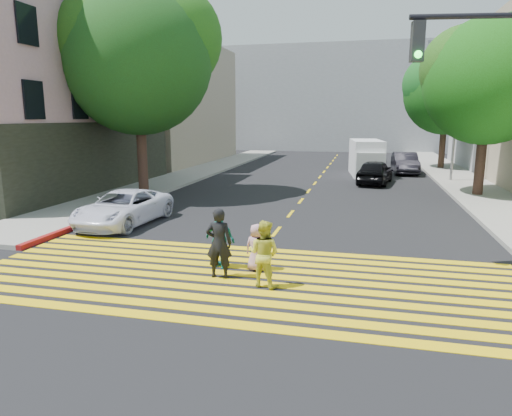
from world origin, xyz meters
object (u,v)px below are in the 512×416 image
at_px(silver_car, 369,154).
at_px(tree_left, 139,51).
at_px(pedestrian_child, 256,247).
at_px(white_sedan, 123,208).
at_px(dark_car_parked, 405,163).
at_px(dark_car_near, 375,172).
at_px(white_van, 366,159).
at_px(pedestrian_man, 219,243).
at_px(pedestrian_extra, 220,239).
at_px(pedestrian_woman, 264,254).
at_px(tree_right_far, 448,88).
at_px(tree_right_near, 491,75).

bearing_deg(silver_car, tree_left, 70.39).
distance_m(pedestrian_child, silver_car, 29.59).
relative_size(white_sedan, dark_car_parked, 1.00).
distance_m(dark_car_near, white_van, 3.99).
height_order(pedestrian_man, white_sedan, pedestrian_man).
relative_size(pedestrian_extra, dark_car_near, 0.36).
height_order(pedestrian_man, dark_car_parked, pedestrian_man).
xyz_separation_m(pedestrian_man, pedestrian_woman, (1.18, -0.31, -0.09)).
distance_m(tree_right_far, pedestrian_child, 27.46).
relative_size(tree_right_far, white_van, 1.70).
relative_size(tree_left, dark_car_near, 2.44).
bearing_deg(pedestrian_child, pedestrian_man, 54.42).
relative_size(tree_left, white_sedan, 2.32).
bearing_deg(tree_left, silver_car, 60.82).
height_order(tree_right_near, pedestrian_extra, tree_right_near).
height_order(silver_car, white_van, white_van).
relative_size(tree_left, pedestrian_extra, 6.70).
distance_m(tree_right_near, dark_car_near, 7.90).
height_order(tree_right_far, white_sedan, tree_right_far).
distance_m(pedestrian_woman, pedestrian_child, 1.14).
bearing_deg(pedestrian_extra, white_sedan, -16.41).
bearing_deg(pedestrian_child, dark_car_parked, -93.05).
bearing_deg(pedestrian_child, dark_car_near, -90.54).
bearing_deg(white_van, tree_left, -141.82).
relative_size(tree_right_far, silver_car, 1.74).
bearing_deg(pedestrian_woman, tree_left, -36.25).
distance_m(tree_right_far, white_van, 8.93).
bearing_deg(pedestrian_woman, pedestrian_child, -51.73).
xyz_separation_m(pedestrian_woman, white_sedan, (-6.29, 4.86, -0.16)).
bearing_deg(dark_car_near, pedestrian_man, 86.64).
height_order(tree_right_near, dark_car_parked, tree_right_near).
relative_size(tree_left, silver_car, 2.03).
bearing_deg(pedestrian_extra, pedestrian_woman, 164.83).
distance_m(tree_right_far, silver_car, 8.35).
distance_m(silver_car, dark_car_parked, 7.47).
bearing_deg(white_van, dark_car_parked, 27.85).
height_order(tree_right_near, pedestrian_man, tree_right_near).
relative_size(pedestrian_woman, dark_car_near, 0.37).
bearing_deg(silver_car, tree_right_near, 117.23).
height_order(tree_right_far, white_van, tree_right_far).
distance_m(pedestrian_woman, white_sedan, 7.95).
relative_size(pedestrian_extra, white_van, 0.30).
xyz_separation_m(tree_right_near, pedestrian_man, (-8.82, -13.82, -4.92)).
xyz_separation_m(pedestrian_man, silver_car, (3.61, 30.18, -0.13)).
relative_size(tree_right_near, pedestrian_man, 4.96).
relative_size(tree_right_near, tree_right_far, 0.97).
height_order(pedestrian_extra, white_sedan, pedestrian_extra).
bearing_deg(white_sedan, silver_car, 74.61).
xyz_separation_m(tree_right_near, silver_car, (-5.21, 16.36, -5.05)).
bearing_deg(tree_right_far, white_sedan, -122.76).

